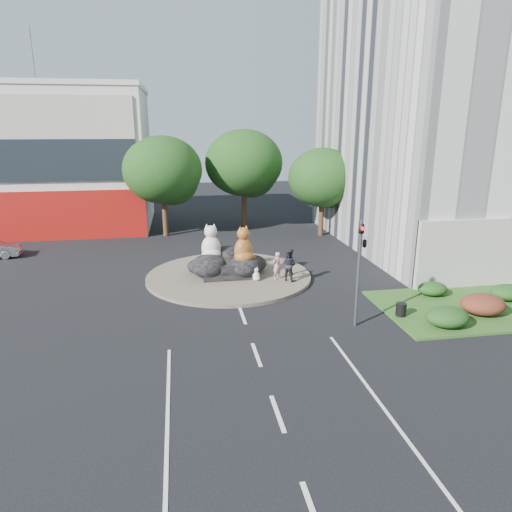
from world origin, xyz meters
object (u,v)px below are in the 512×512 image
(kitten_white, at_px, (256,274))
(litter_bin, at_px, (401,309))
(cat_white, at_px, (211,242))
(pedestrian_dark, at_px, (289,265))
(cat_tabby, at_px, (243,244))
(kitten_calico, at_px, (210,273))
(pedestrian_pink, at_px, (277,265))

(kitten_white, distance_m, litter_bin, 8.60)
(cat_white, relative_size, pedestrian_dark, 1.15)
(cat_tabby, bearing_deg, kitten_calico, 164.52)
(cat_tabby, distance_m, kitten_white, 1.93)
(cat_white, distance_m, kitten_white, 3.44)
(pedestrian_pink, distance_m, litter_bin, 7.87)
(kitten_calico, xyz_separation_m, pedestrian_pink, (3.94, -0.34, 0.39))
(pedestrian_pink, relative_size, litter_bin, 2.57)
(pedestrian_dark, relative_size, litter_bin, 3.06)
(kitten_calico, height_order, litter_bin, kitten_calico)
(pedestrian_pink, height_order, litter_bin, pedestrian_pink)
(cat_tabby, bearing_deg, pedestrian_pink, -48.60)
(cat_tabby, height_order, kitten_white, cat_tabby)
(cat_tabby, distance_m, kitten_calico, 2.64)
(pedestrian_pink, xyz_separation_m, litter_bin, (4.77, -6.24, -0.58))
(cat_tabby, distance_m, pedestrian_dark, 2.96)
(cat_tabby, height_order, kitten_calico, cat_tabby)
(pedestrian_pink, height_order, pedestrian_dark, pedestrian_dark)
(cat_tabby, distance_m, pedestrian_pink, 2.36)
(kitten_calico, relative_size, pedestrian_dark, 0.44)
(kitten_white, height_order, litter_bin, kitten_white)
(cat_white, height_order, cat_tabby, cat_tabby)
(cat_tabby, relative_size, litter_bin, 3.52)
(cat_tabby, xyz_separation_m, kitten_calico, (-2.06, -0.42, -1.59))
(pedestrian_pink, bearing_deg, litter_bin, 94.61)
(pedestrian_pink, xyz_separation_m, pedestrian_dark, (0.63, -0.42, 0.15))
(pedestrian_pink, relative_size, pedestrian_dark, 0.84)
(kitten_white, bearing_deg, cat_tabby, 117.57)
(pedestrian_dark, bearing_deg, kitten_white, 35.38)
(kitten_white, distance_m, pedestrian_dark, 2.00)
(cat_white, xyz_separation_m, kitten_white, (2.48, -1.76, -1.61))
(kitten_calico, bearing_deg, pedestrian_dark, -2.26)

